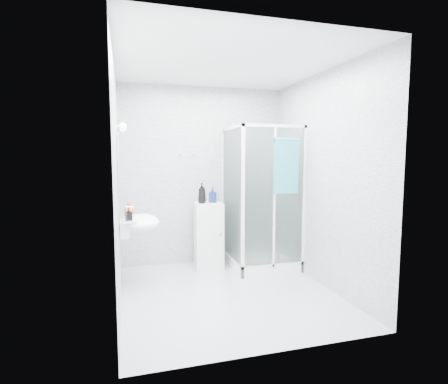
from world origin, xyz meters
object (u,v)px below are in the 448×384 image
object	(u,v)px
shower_enclosure	(258,237)
storage_cabinet	(209,235)
hand_towel	(286,165)
shampoo_bottle_b	(213,195)
soap_dispenser_orange	(129,209)
wall_basin	(138,223)
shampoo_bottle_a	(202,193)
soap_dispenser_black	(129,214)

from	to	relation	value
shower_enclosure	storage_cabinet	distance (m)	0.70
hand_towel	shampoo_bottle_b	distance (m)	1.13
shower_enclosure	soap_dispenser_orange	distance (m)	1.83
wall_basin	shampoo_bottle_a	distance (m)	1.07
shampoo_bottle_a	shampoo_bottle_b	size ratio (longest dim) A/B	1.33
shower_enclosure	storage_cabinet	bearing A→B (deg)	160.16
shampoo_bottle_b	soap_dispenser_orange	distance (m)	1.21
shampoo_bottle_b	soap_dispenser_black	distance (m)	1.37
shampoo_bottle_a	shower_enclosure	bearing A→B (deg)	-15.09
hand_towel	shower_enclosure	bearing A→B (deg)	119.01
wall_basin	shampoo_bottle_a	bearing A→B (deg)	30.36
storage_cabinet	wall_basin	bearing A→B (deg)	-146.06
shower_enclosure	shampoo_bottle_a	xyz separation A→B (m)	(-0.76, 0.21, 0.63)
shower_enclosure	shampoo_bottle_b	bearing A→B (deg)	158.33
wall_basin	shampoo_bottle_b	distance (m)	1.21
hand_towel	shampoo_bottle_a	size ratio (longest dim) A/B	2.51
wall_basin	soap_dispenser_black	distance (m)	0.24
storage_cabinet	shampoo_bottle_b	distance (m)	0.58
shampoo_bottle_b	wall_basin	bearing A→B (deg)	-152.14
hand_towel	shampoo_bottle_b	xyz separation A→B (m)	(-0.83, 0.64, -0.44)
shampoo_bottle_a	soap_dispenser_black	distance (m)	1.22
hand_towel	shampoo_bottle_a	bearing A→B (deg)	148.39
storage_cabinet	soap_dispenser_orange	xyz separation A→B (m)	(-1.09, -0.38, 0.48)
storage_cabinet	shampoo_bottle_b	bearing A→B (deg)	5.86
wall_basin	hand_towel	world-z (taller)	hand_towel
shampoo_bottle_a	soap_dispenser_orange	world-z (taller)	shampoo_bottle_a
shampoo_bottle_a	soap_dispenser_orange	size ratio (longest dim) A/B	1.70
shower_enclosure	storage_cabinet	size ratio (longest dim) A/B	2.14
soap_dispenser_orange	soap_dispenser_black	bearing A→B (deg)	-91.39
storage_cabinet	hand_towel	size ratio (longest dim) A/B	1.30
hand_towel	shampoo_bottle_a	xyz separation A→B (m)	(-0.99, 0.61, -0.40)
storage_cabinet	soap_dispenser_black	size ratio (longest dim) A/B	6.46
soap_dispenser_orange	soap_dispenser_black	distance (m)	0.34
hand_towel	soap_dispenser_black	distance (m)	2.06
shampoo_bottle_b	storage_cabinet	bearing A→B (deg)	-178.90
shampoo_bottle_b	soap_dispenser_black	world-z (taller)	shampoo_bottle_b
shower_enclosure	hand_towel	bearing A→B (deg)	-60.99
wall_basin	shower_enclosure	bearing A→B (deg)	10.81
hand_towel	soap_dispenser_orange	world-z (taller)	hand_towel
hand_towel	soap_dispenser_black	xyz separation A→B (m)	(-1.98, -0.09, -0.55)
wall_basin	storage_cabinet	size ratio (longest dim) A/B	0.60
storage_cabinet	soap_dispenser_orange	bearing A→B (deg)	-156.00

